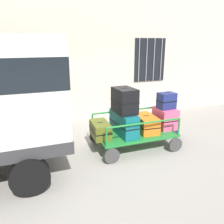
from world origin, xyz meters
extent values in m
plane|color=gray|center=(0.00, 0.00, 0.00)|extent=(40.00, 40.00, 0.00)
cube|color=#BCB29E|center=(0.00, 2.50, 2.50)|extent=(12.00, 0.30, 5.00)
cube|color=black|center=(-1.80, 2.33, 2.00)|extent=(1.20, 0.04, 1.50)
cylinder|color=gray|center=(-2.25, 2.29, 2.00)|extent=(0.03, 0.03, 1.50)
cylinder|color=gray|center=(-1.95, 2.29, 2.00)|extent=(0.03, 0.03, 1.50)
cylinder|color=gray|center=(-1.65, 2.29, 2.00)|extent=(0.03, 0.03, 1.50)
cylinder|color=gray|center=(-1.35, 2.29, 2.00)|extent=(0.03, 0.03, 1.50)
cube|color=black|center=(2.20, 2.33, 2.00)|extent=(1.20, 0.04, 1.50)
cylinder|color=gray|center=(1.75, 2.29, 2.00)|extent=(0.03, 0.03, 1.50)
cylinder|color=gray|center=(2.05, 2.29, 2.00)|extent=(0.03, 0.03, 1.50)
cylinder|color=gray|center=(2.35, 2.29, 2.00)|extent=(0.03, 0.03, 1.50)
cylinder|color=gray|center=(2.65, 2.29, 2.00)|extent=(0.03, 0.03, 1.50)
cylinder|color=black|center=(-2.15, -1.26, 0.35)|extent=(0.70, 0.22, 0.70)
cube|color=#1E722D|center=(0.43, -0.15, 0.39)|extent=(1.97, 1.17, 0.05)
cylinder|color=#383838|center=(1.27, -0.75, 0.18)|extent=(0.36, 0.06, 0.36)
cylinder|color=#383838|center=(1.27, 0.46, 0.18)|extent=(0.36, 0.06, 0.36)
cylinder|color=#383838|center=(-0.41, -0.75, 0.18)|extent=(0.36, 0.06, 0.36)
cylinder|color=#383838|center=(-0.41, 0.46, 0.18)|extent=(0.36, 0.06, 0.36)
cylinder|color=#1E722D|center=(1.37, -0.69, 0.62)|extent=(0.04, 0.04, 0.42)
cylinder|color=#1E722D|center=(1.37, 0.40, 0.62)|extent=(0.04, 0.04, 0.42)
cylinder|color=#1E722D|center=(-0.52, -0.69, 0.62)|extent=(0.04, 0.04, 0.42)
cylinder|color=#1E722D|center=(-0.52, 0.40, 0.62)|extent=(0.04, 0.04, 0.42)
cylinder|color=#1E722D|center=(0.43, -0.69, 0.83)|extent=(1.89, 0.04, 0.04)
cylinder|color=#1E722D|center=(0.43, 0.40, 0.83)|extent=(1.89, 0.04, 0.04)
cube|color=#4C5119|center=(-0.48, -0.13, 0.59)|extent=(0.43, 0.74, 0.36)
cube|color=black|center=(-0.48, -0.13, 0.59)|extent=(0.44, 0.75, 0.02)
cube|color=black|center=(-0.48, -0.13, 0.77)|extent=(0.14, 0.04, 0.02)
cube|color=#0F5960|center=(0.12, -0.15, 0.69)|extent=(0.40, 1.01, 0.56)
cube|color=black|center=(0.12, -0.15, 0.69)|extent=(0.41, 1.02, 0.02)
cube|color=black|center=(0.12, -0.15, 0.96)|extent=(0.13, 0.03, 0.02)
cube|color=black|center=(0.12, -0.18, 1.27)|extent=(0.47, 0.68, 0.60)
cube|color=black|center=(0.12, -0.18, 1.27)|extent=(0.48, 0.69, 0.02)
cube|color=black|center=(0.12, -0.18, 1.57)|extent=(0.15, 0.04, 0.02)
cube|color=orange|center=(0.73, -0.18, 0.61)|extent=(0.51, 0.83, 0.41)
cube|color=black|center=(0.73, -0.18, 0.61)|extent=(0.52, 0.84, 0.02)
cube|color=black|center=(0.73, -0.18, 0.81)|extent=(0.16, 0.04, 0.02)
cube|color=#CC4C72|center=(1.33, -0.14, 0.68)|extent=(0.47, 0.63, 0.53)
cube|color=black|center=(1.33, -0.14, 0.68)|extent=(0.48, 0.64, 0.02)
cube|color=black|center=(1.33, -0.14, 0.94)|extent=(0.16, 0.03, 0.02)
cube|color=navy|center=(1.33, -0.15, 1.16)|extent=(0.46, 0.34, 0.41)
cube|color=black|center=(1.33, -0.15, 1.16)|extent=(0.47, 0.35, 0.02)
cube|color=black|center=(1.33, -0.15, 1.36)|extent=(0.16, 0.04, 0.02)
ellipsoid|color=navy|center=(1.80, 0.09, 0.22)|extent=(0.27, 0.19, 0.44)
cube|color=navy|center=(1.80, 0.00, 0.18)|extent=(0.14, 0.06, 0.15)
camera|label=1|loc=(-2.05, -5.10, 2.62)|focal=37.04mm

